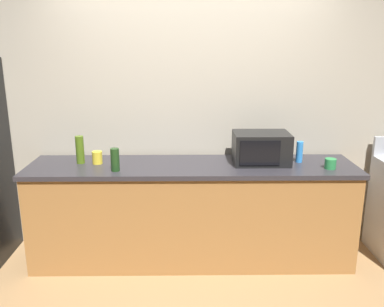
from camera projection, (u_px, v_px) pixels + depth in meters
ground_plane at (193, 282)px, 3.40m from camera, size 8.00×8.00×0.00m
back_wall at (191, 106)px, 3.82m from camera, size 6.40×0.10×2.70m
counter_run at (192, 212)px, 3.67m from camera, size 2.84×0.64×0.90m
microwave at (261, 148)px, 3.57m from camera, size 0.48×0.35×0.27m
bottle_spray_cleaner at (299, 152)px, 3.60m from camera, size 0.06×0.06×0.19m
bottle_wine at (115, 160)px, 3.36m from camera, size 0.07×0.07×0.19m
bottle_olive_oil at (80, 150)px, 3.56m from camera, size 0.07×0.07×0.24m
mug_yellow at (97, 158)px, 3.56m from camera, size 0.09×0.09×0.11m
mug_green at (330, 164)px, 3.43m from camera, size 0.09×0.09×0.09m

